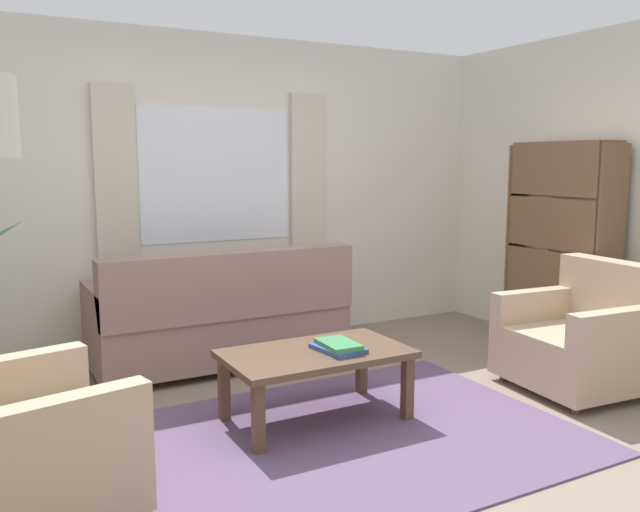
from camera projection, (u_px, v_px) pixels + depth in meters
ground_plane at (354, 437)px, 3.74m from camera, size 6.24×6.24×0.00m
wall_back at (215, 193)px, 5.52m from camera, size 5.32×0.12×2.60m
window_with_curtains at (218, 175)px, 5.42m from camera, size 1.98×0.07×1.40m
area_rug at (354, 436)px, 3.74m from camera, size 2.48×1.90×0.01m
couch at (222, 319)px, 5.00m from camera, size 1.90×0.82×0.92m
armchair_left at (11, 444)px, 2.83m from camera, size 0.98×0.99×0.88m
armchair_right at (582, 339)px, 4.51m from camera, size 0.88×0.90×0.88m
coffee_table at (316, 360)px, 3.93m from camera, size 1.10×0.64×0.44m
book_stack_on_table at (338, 346)px, 3.91m from camera, size 0.26×0.34×0.06m
bookshelf at (561, 247)px, 5.28m from camera, size 0.30×0.94×1.72m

